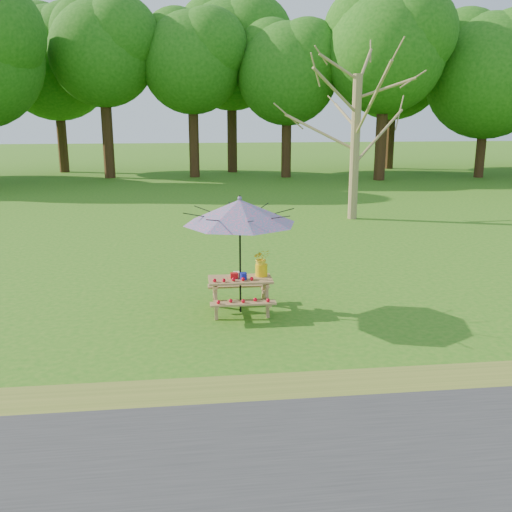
{
  "coord_description": "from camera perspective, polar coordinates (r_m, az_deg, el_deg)",
  "views": [
    {
      "loc": [
        -2.79,
        -9.8,
        3.75
      ],
      "look_at": [
        -1.56,
        0.5,
        1.1
      ],
      "focal_mm": 40.0,
      "sensor_mm": 36.0,
      "label": 1
    }
  ],
  "objects": [
    {
      "name": "flower_bucket",
      "position": [
        10.88,
        0.55,
        -0.58
      ],
      "size": [
        0.35,
        0.31,
        0.52
      ],
      "color": "yellow",
      "rests_on": "picnic_table"
    },
    {
      "name": "picnic_table",
      "position": [
        10.9,
        -1.57,
        -3.99
      ],
      "size": [
        1.2,
        1.32,
        0.67
      ],
      "color": "olive",
      "rests_on": "ground"
    },
    {
      "name": "bare_tree",
      "position": [
        20.65,
        10.44,
        23.12
      ],
      "size": [
        7.32,
        7.32,
        11.5
      ],
      "color": "#917A4F",
      "rests_on": "ground"
    },
    {
      "name": "road",
      "position": [
        6.7,
        20.56,
        -20.7
      ],
      "size": [
        120.0,
        4.0,
        0.01
      ],
      "primitive_type": "cube",
      "color": "#303033",
      "rests_on": "ground"
    },
    {
      "name": "ground",
      "position": [
        10.86,
        8.59,
        -6.04
      ],
      "size": [
        120.0,
        120.0,
        0.0
      ],
      "primitive_type": "plane",
      "color": "#2A6E15",
      "rests_on": "ground"
    },
    {
      "name": "produce_bins",
      "position": [
        10.81,
        -1.73,
        -1.94
      ],
      "size": [
        0.3,
        0.41,
        0.13
      ],
      "color": "red",
      "rests_on": "picnic_table"
    },
    {
      "name": "drygrass_strip",
      "position": [
        8.42,
        13.67,
        -12.55
      ],
      "size": [
        120.0,
        1.2,
        0.01
      ],
      "primitive_type": "cube",
      "color": "olive",
      "rests_on": "ground"
    },
    {
      "name": "treeline",
      "position": [
        32.21,
        -1.88,
        21.91
      ],
      "size": [
        60.0,
        12.0,
        16.0
      ],
      "primitive_type": null,
      "color": "#17590F",
      "rests_on": "ground"
    },
    {
      "name": "patio_umbrella",
      "position": [
        10.5,
        -1.63,
        4.44
      ],
      "size": [
        2.36,
        2.36,
        2.25
      ],
      "color": "black",
      "rests_on": "ground"
    },
    {
      "name": "tomatoes_row",
      "position": [
        10.6,
        -2.3,
        -2.38
      ],
      "size": [
        0.77,
        0.13,
        0.07
      ],
      "primitive_type": null,
      "color": "red",
      "rests_on": "picnic_table"
    }
  ]
}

